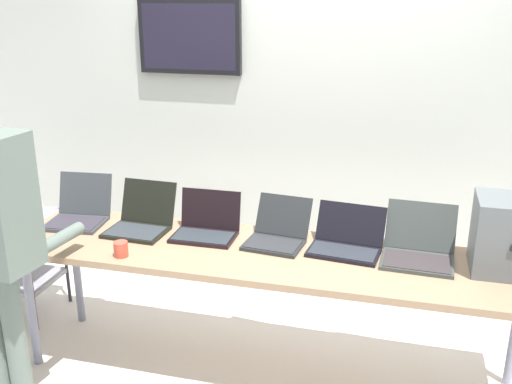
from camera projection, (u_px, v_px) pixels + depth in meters
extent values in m
cube|color=silver|center=(266.00, 376.00, 3.47)|extent=(8.00, 8.00, 0.04)
cube|color=beige|center=(306.00, 122.00, 4.09)|extent=(8.00, 0.06, 2.52)
cube|color=black|center=(190.00, 37.00, 4.05)|extent=(0.73, 0.05, 0.50)
cube|color=black|center=(189.00, 37.00, 4.04)|extent=(0.67, 0.02, 0.44)
cube|color=#98775A|center=(267.00, 255.00, 3.21)|extent=(2.90, 0.70, 0.04)
cylinder|color=gray|center=(31.00, 308.00, 3.44)|extent=(0.05, 0.05, 0.73)
cylinder|color=gray|center=(77.00, 271.00, 3.89)|extent=(0.05, 0.05, 0.73)
cube|color=slate|center=(510.00, 235.00, 2.94)|extent=(0.35, 0.31, 0.38)
cube|color=#35383C|center=(75.00, 224.00, 3.57)|extent=(0.36, 0.30, 0.02)
cube|color=#332E39|center=(74.00, 223.00, 3.55)|extent=(0.33, 0.25, 0.00)
cube|color=#35383C|center=(85.00, 193.00, 3.69)|extent=(0.34, 0.12, 0.25)
cube|color=white|center=(86.00, 193.00, 3.69)|extent=(0.31, 0.10, 0.22)
cube|color=black|center=(136.00, 232.00, 3.45)|extent=(0.35, 0.28, 0.02)
cube|color=#2E3338|center=(135.00, 231.00, 3.43)|extent=(0.32, 0.22, 0.00)
cube|color=black|center=(149.00, 201.00, 3.56)|extent=(0.34, 0.11, 0.24)
cube|color=white|center=(149.00, 201.00, 3.57)|extent=(0.32, 0.10, 0.22)
cube|color=black|center=(204.00, 237.00, 3.38)|extent=(0.36, 0.24, 0.02)
cube|color=#282E33|center=(203.00, 236.00, 3.36)|extent=(0.33, 0.19, 0.00)
cube|color=black|center=(211.00, 209.00, 3.46)|extent=(0.36, 0.06, 0.23)
cube|color=black|center=(211.00, 209.00, 3.47)|extent=(0.33, 0.04, 0.20)
cube|color=#232426|center=(273.00, 245.00, 3.27)|extent=(0.34, 0.27, 0.02)
cube|color=#2A2B2E|center=(273.00, 244.00, 3.26)|extent=(0.30, 0.22, 0.00)
cube|color=#232426|center=(284.00, 215.00, 3.39)|extent=(0.32, 0.15, 0.21)
cube|color=silver|center=(284.00, 215.00, 3.39)|extent=(0.29, 0.13, 0.18)
cube|color=black|center=(344.00, 252.00, 3.18)|extent=(0.40, 0.26, 0.02)
cube|color=#272A32|center=(343.00, 251.00, 3.16)|extent=(0.37, 0.21, 0.00)
cube|color=black|center=(351.00, 223.00, 3.28)|extent=(0.39, 0.14, 0.20)
cube|color=#2B5233|center=(351.00, 223.00, 3.29)|extent=(0.36, 0.12, 0.18)
cube|color=#373C3A|center=(417.00, 262.00, 3.06)|extent=(0.38, 0.28, 0.02)
cube|color=#322C2E|center=(417.00, 261.00, 3.05)|extent=(0.35, 0.23, 0.00)
cube|color=#373C3A|center=(421.00, 226.00, 3.19)|extent=(0.37, 0.13, 0.25)
cube|color=navy|center=(421.00, 226.00, 3.19)|extent=(0.34, 0.11, 0.22)
cylinder|color=#5B6960|center=(16.00, 341.00, 3.02)|extent=(0.12, 0.12, 0.84)
cylinder|color=#5B6960|center=(11.00, 230.00, 3.20)|extent=(0.11, 0.33, 0.07)
cylinder|color=#5B6960|center=(60.00, 239.00, 3.08)|extent=(0.11, 0.33, 0.07)
cylinder|color=#CB4632|center=(121.00, 249.00, 3.14)|extent=(0.08, 0.08, 0.08)
cube|color=white|center=(3.00, 235.00, 3.42)|extent=(0.28, 0.34, 0.00)
cube|color=gray|center=(8.00, 217.00, 3.91)|extent=(0.56, 0.44, 0.03)
cube|color=gray|center=(17.00, 278.00, 4.06)|extent=(0.53, 0.42, 0.03)
cylinder|color=#333338|center=(31.00, 282.00, 3.77)|extent=(0.02, 0.02, 0.71)
cylinder|color=#333338|center=(1.00, 248.00, 4.27)|extent=(0.02, 0.02, 0.71)
cylinder|color=#333338|center=(65.00, 256.00, 4.14)|extent=(0.02, 0.02, 0.71)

